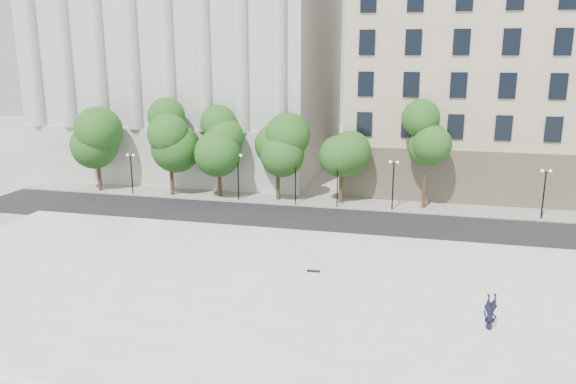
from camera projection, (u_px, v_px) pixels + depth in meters
name	position (u px, v px, depth m)	size (l,w,h in m)	color
ground	(232.00, 317.00, 29.30)	(160.00, 160.00, 0.00)	beige
plaza	(249.00, 290.00, 32.08)	(44.00, 22.00, 0.45)	white
street	(303.00, 220.00, 46.29)	(60.00, 8.00, 0.02)	black
far_sidewalk	(316.00, 201.00, 51.94)	(60.00, 4.00, 0.12)	#9A988E
building_west	(199.00, 57.00, 66.44)	(31.50, 27.65, 25.60)	#B4B4AF
building_east	(531.00, 75.00, 58.83)	(36.00, 26.15, 23.00)	beige
traffic_light_west	(295.00, 165.00, 49.82)	(1.05, 1.85, 4.24)	black
traffic_light_east	(338.00, 167.00, 48.97)	(0.82, 1.81, 4.21)	black
person_lying	(489.00, 324.00, 27.05)	(0.66, 0.43, 1.81)	black
skateboard	(313.00, 271.00, 34.17)	(0.79, 0.20, 0.08)	black
street_trees	(243.00, 143.00, 51.66)	(35.06, 5.04, 8.04)	#382619
lamp_posts	(319.00, 174.00, 49.82)	(37.93, 0.28, 4.46)	black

